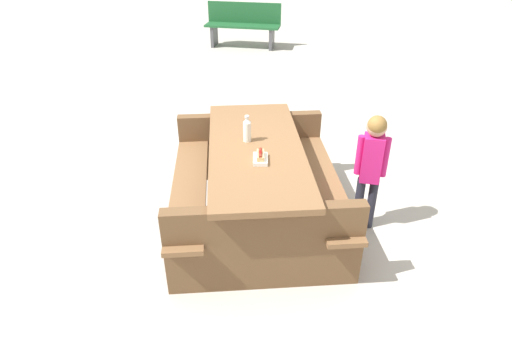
# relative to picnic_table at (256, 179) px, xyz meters

# --- Properties ---
(ground_plane) EXTENTS (30.00, 30.00, 0.00)m
(ground_plane) POSITION_rel_picnic_table_xyz_m (0.00, 0.00, -0.44)
(ground_plane) COLOR #B7B2A8
(ground_plane) RESTS_ON ground
(picnic_table) EXTENTS (2.08, 1.79, 0.75)m
(picnic_table) POSITION_rel_picnic_table_xyz_m (0.00, 0.00, 0.00)
(picnic_table) COLOR brown
(picnic_table) RESTS_ON ground
(soda_bottle) EXTENTS (0.07, 0.07, 0.23)m
(soda_bottle) POSITION_rel_picnic_table_xyz_m (-0.09, -0.09, 0.41)
(soda_bottle) COLOR silver
(soda_bottle) RESTS_ON picnic_table
(hotdog_tray) EXTENTS (0.19, 0.14, 0.08)m
(hotdog_tray) POSITION_rel_picnic_table_xyz_m (0.23, 0.07, 0.34)
(hotdog_tray) COLOR white
(hotdog_tray) RESTS_ON picnic_table
(child_in_coat) EXTENTS (0.17, 0.26, 1.05)m
(child_in_coat) POSITION_rel_picnic_table_xyz_m (-0.09, 0.94, 0.23)
(child_in_coat) COLOR #262633
(child_in_coat) RESTS_ON ground
(park_bench_near) EXTENTS (0.44, 1.51, 0.85)m
(park_bench_near) POSITION_rel_picnic_table_xyz_m (-5.83, -1.22, 0.00)
(park_bench_near) COLOR #1E592D
(park_bench_near) RESTS_ON ground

